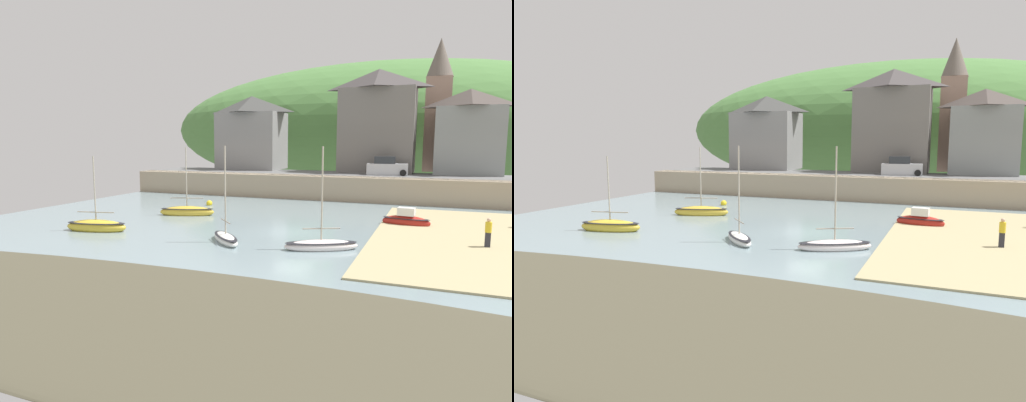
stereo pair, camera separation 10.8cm
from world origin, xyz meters
TOP-DOWN VIEW (x-y plane):
  - ground at (1.40, -9.56)m, footprint 48.00×41.00m
  - quay_seawall at (0.00, 17.50)m, footprint 48.00×9.40m
  - hillside_backdrop at (-0.40, 55.20)m, footprint 80.00×44.00m
  - waterfront_building_left at (-13.57, 25.20)m, footprint 8.04×6.13m
  - waterfront_building_centre at (1.97, 25.20)m, footprint 8.44×5.81m
  - waterfront_building_right at (11.40, 25.20)m, footprint 6.93×5.68m
  - church_with_spire at (8.24, 29.20)m, footprint 3.00×3.00m
  - sailboat_nearest_shore at (-12.24, -4.64)m, footprint 4.34×2.12m
  - rowboat_small_beached at (-2.79, -4.42)m, footprint 3.10×3.25m
  - sailboat_white_hull at (-9.94, 3.10)m, footprint 4.48×2.44m
  - sailboat_blue_trim at (6.68, 5.13)m, footprint 3.41×1.47m
  - fishing_boat_green at (2.86, -4.06)m, footprint 4.19×2.90m
  - parked_car_near_slipway at (3.62, 20.70)m, footprint 4.21×1.99m
  - person_near_water at (11.33, -0.36)m, footprint 0.34×0.34m
  - mooring_buoy at (-10.99, 8.83)m, footprint 0.57×0.57m

SIDE VIEW (x-z plane):
  - ground at x=1.40m, z-range -0.14..0.47m
  - mooring_buoy at x=-10.99m, z-range -0.11..0.45m
  - rowboat_small_beached at x=-2.79m, z-range -2.64..3.15m
  - fishing_boat_green at x=2.86m, z-range -2.65..3.16m
  - sailboat_nearest_shore at x=-12.24m, z-range -2.27..2.90m
  - sailboat_white_hull at x=-9.94m, z-range -2.52..3.15m
  - sailboat_blue_trim at x=6.68m, z-range -0.38..1.11m
  - person_near_water at x=11.33m, z-range 0.17..1.79m
  - quay_seawall at x=0.00m, z-range 0.16..2.56m
  - parked_car_near_slipway at x=3.62m, z-range 2.23..4.18m
  - waterfront_building_right at x=11.40m, z-range 2.47..11.44m
  - waterfront_building_left at x=-13.57m, z-range 2.47..11.61m
  - hillside_backdrop at x=-0.40m, z-range -3.43..19.42m
  - waterfront_building_centre at x=1.97m, z-range 2.48..14.03m
  - church_with_spire at x=8.24m, z-range 2.62..17.83m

